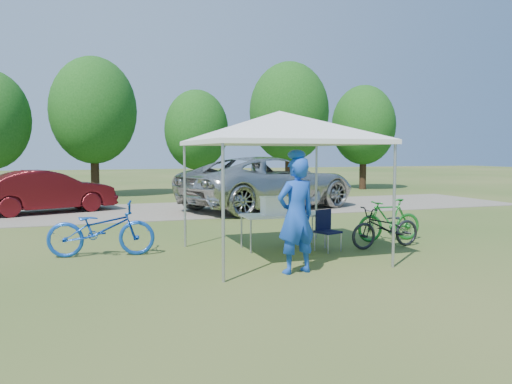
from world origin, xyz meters
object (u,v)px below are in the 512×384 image
folding_table (283,216)px  folding_chair (326,227)px  minivan (270,183)px  sedan (47,191)px  cyclist (296,215)px  bike_dark (386,227)px  bike_blue (101,229)px  cooler (274,205)px  bike_green (389,220)px

folding_table → folding_chair: 0.89m
minivan → sedan: minivan is taller
cyclist → sedan: (-4.36, 9.94, -0.24)m
bike_dark → minivan: (0.20, 7.34, 0.49)m
folding_chair → bike_blue: 4.36m
cyclist → minivan: 9.15m
folding_chair → bike_dark: size_ratio=0.50×
folding_chair → sedan: bearing=105.1°
folding_chair → sedan: (-5.68, 8.41, 0.23)m
folding_table → bike_dark: size_ratio=1.05×
cooler → folding_chair: bearing=-29.4°
cyclist → minivan: bearing=-118.1°
bike_blue → bike_dark: bike_blue is taller
cyclist → bike_dark: bearing=-162.7°
cyclist → folding_chair: bearing=-141.0°
folding_table → minivan: (2.20, 6.66, 0.26)m
folding_chair → bike_dark: 1.30m
cooler → sedan: bearing=121.1°
folding_chair → cooler: size_ratio=1.60×
cooler → cyclist: bearing=-101.3°
bike_green → minivan: (-0.31, 6.69, 0.45)m
bike_dark → sedan: (-6.97, 8.58, 0.28)m
bike_blue → minivan: 8.55m
cooler → minivan: 7.08m
bike_green → minivan: bearing=-176.3°
folding_chair → cyclist: cyclist is taller
bike_blue → bike_green: (6.08, -0.39, -0.05)m
bike_dark → folding_table: bearing=-112.5°
folding_chair → bike_dark: (1.29, -0.17, -0.05)m
bike_green → folding_table: bearing=-89.6°
folding_chair → bike_blue: (-4.27, 0.87, 0.04)m
folding_table → bike_blue: (-3.56, 0.36, -0.14)m
folding_table → bike_green: size_ratio=1.09×
sedan → bike_green: bearing=-155.4°
bike_dark → sedan: size_ratio=0.39×
folding_table → cooler: size_ratio=3.36×
folding_table → cyclist: (-0.61, -2.04, 0.29)m
folding_table → bike_green: bearing=-0.7°
folding_table → folding_chair: (0.71, -0.51, -0.18)m
bike_green → bike_dark: size_ratio=0.96×
folding_table → minivan: size_ratio=0.26×
cooler → cyclist: (-0.41, -2.04, 0.06)m
cooler → minivan: bearing=70.1°
cyclist → bike_blue: cyclist is taller
folding_table → cyclist: size_ratio=0.90×
minivan → sedan: (-7.17, 1.24, -0.21)m
folding_chair → cyclist: 2.07m
cooler → sedan: sedan is taller
folding_chair → sedan: size_ratio=0.20×
bike_dark → sedan: sedan is taller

